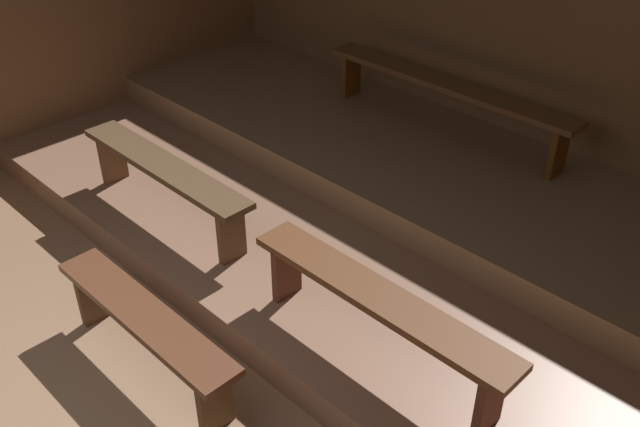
{
  "coord_description": "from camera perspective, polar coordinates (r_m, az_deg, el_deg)",
  "views": [
    {
      "loc": [
        2.77,
        -0.18,
        3.04
      ],
      "look_at": [
        -0.02,
        2.62,
        0.43
      ],
      "focal_mm": 39.34,
      "sensor_mm": 36.0,
      "label": 1
    }
  ],
  "objects": [
    {
      "name": "bench_middle_center",
      "position": [
        5.7,
        10.2,
        9.87
      ],
      "size": [
        2.26,
        0.25,
        0.43
      ],
      "color": "brown",
      "rests_on": "platform_middle"
    },
    {
      "name": "wall_back",
      "position": [
        5.85,
        14.4,
        13.44
      ],
      "size": [
        6.75,
        0.06,
        2.27
      ],
      "primitive_type": "cube",
      "color": "brown",
      "rests_on": "ground"
    },
    {
      "name": "bench_lower_left",
      "position": [
        5.02,
        -12.56,
        3.16
      ],
      "size": [
        1.69,
        0.25,
        0.43
      ],
      "color": "brown",
      "rests_on": "platform_lower"
    },
    {
      "name": "platform_middle",
      "position": [
        5.53,
        8.54,
        3.78
      ],
      "size": [
        5.95,
        1.63,
        0.23
      ],
      "primitive_type": "cube",
      "color": "#826448",
      "rests_on": "platform_lower"
    },
    {
      "name": "bench_lower_right",
      "position": [
        3.78,
        4.75,
        -7.51
      ],
      "size": [
        1.69,
        0.25,
        0.43
      ],
      "color": "brown",
      "rests_on": "platform_lower"
    },
    {
      "name": "platform_lower",
      "position": [
        5.2,
        3.85,
        -0.92
      ],
      "size": [
        5.95,
        2.96,
        0.23
      ],
      "primitive_type": "cube",
      "color": "#8C634C",
      "rests_on": "ground"
    },
    {
      "name": "bench_floor_center",
      "position": [
        4.12,
        -14.03,
        -8.75
      ],
      "size": [
        1.47,
        0.25,
        0.43
      ],
      "color": "brown",
      "rests_on": "ground"
    },
    {
      "name": "wall_left",
      "position": [
        6.57,
        -21.65,
        14.33
      ],
      "size": [
        0.06,
        5.38,
        2.27
      ],
      "primitive_type": "cube",
      "color": "brown",
      "rests_on": "ground"
    },
    {
      "name": "ground",
      "position": [
        4.83,
        -2.63,
        -6.26
      ],
      "size": [
        6.75,
        5.38,
        0.08
      ],
      "primitive_type": "cube",
      "color": "#8E6A4E"
    }
  ]
}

